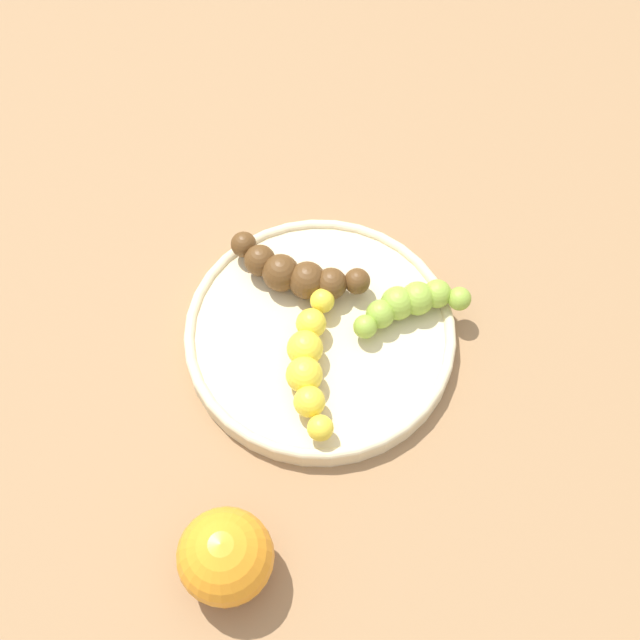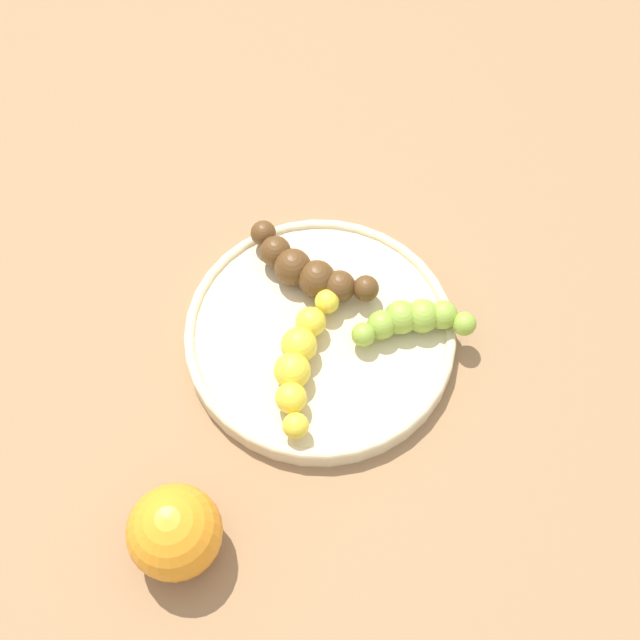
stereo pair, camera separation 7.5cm
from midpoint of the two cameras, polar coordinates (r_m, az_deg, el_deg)
The scene contains 6 objects.
ground_plane at distance 0.78m, azimuth -2.73°, elevation -1.62°, with size 2.40×2.40×0.00m, color #936D47.
fruit_bowl at distance 0.77m, azimuth -2.77°, elevation -1.19°, with size 0.25×0.25×0.02m.
banana_yellow at distance 0.73m, azimuth -3.65°, elevation -3.11°, with size 0.06×0.14×0.03m.
banana_green at distance 0.76m, azimuth 3.33°, elevation 0.79°, with size 0.11×0.04×0.03m.
banana_overripe at distance 0.77m, azimuth -4.48°, elevation 2.99°, with size 0.12×0.09×0.04m.
orange_fruit at distance 0.68m, azimuth -9.72°, elevation -15.92°, with size 0.08×0.08×0.08m, color orange.
Camera 1 is at (-0.10, -0.35, 0.69)m, focal length 46.95 mm.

